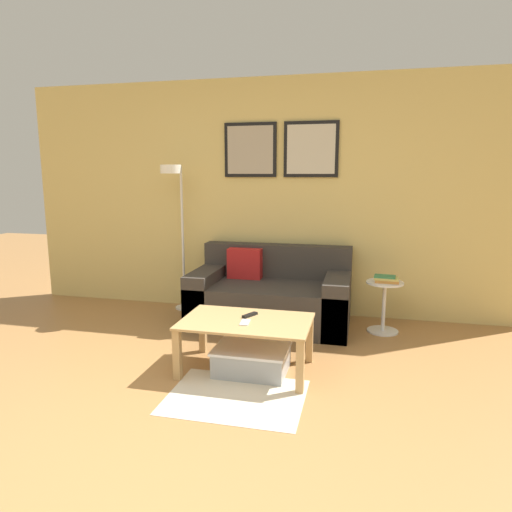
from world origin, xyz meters
TOP-DOWN VIEW (x-y plane):
  - ground_plane at (0.00, 0.00)m, footprint 16.00×16.00m
  - wall_back at (0.00, 2.93)m, footprint 5.60×0.09m
  - area_rug at (0.25, 0.82)m, footprint 0.95×0.73m
  - couch at (0.17, 2.45)m, footprint 1.60×0.90m
  - coffee_table at (0.22, 1.27)m, footprint 1.01×0.64m
  - storage_bin at (0.26, 1.25)m, footprint 0.57×0.46m
  - floor_lamp at (-0.90, 2.56)m, footprint 0.22×0.48m
  - side_table at (1.30, 2.44)m, footprint 0.36×0.36m
  - book_stack at (1.31, 2.43)m, footprint 0.24×0.17m
  - remote_control at (0.22, 1.38)m, footprint 0.11×0.15m
  - cell_phone at (0.22, 1.21)m, footprint 0.08×0.15m

SIDE VIEW (x-z plane):
  - ground_plane at x=0.00m, z-range 0.00..0.00m
  - area_rug at x=0.25m, z-range 0.00..0.01m
  - storage_bin at x=0.26m, z-range 0.00..0.21m
  - couch at x=0.17m, z-range -0.11..0.67m
  - side_table at x=1.30m, z-range 0.05..0.56m
  - coffee_table at x=0.22m, z-range 0.14..0.55m
  - cell_phone at x=0.22m, z-range 0.41..0.42m
  - remote_control at x=0.22m, z-range 0.41..0.43m
  - book_stack at x=1.31m, z-range 0.51..0.57m
  - floor_lamp at x=-0.90m, z-range 0.41..2.05m
  - wall_back at x=0.00m, z-range 0.01..2.56m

